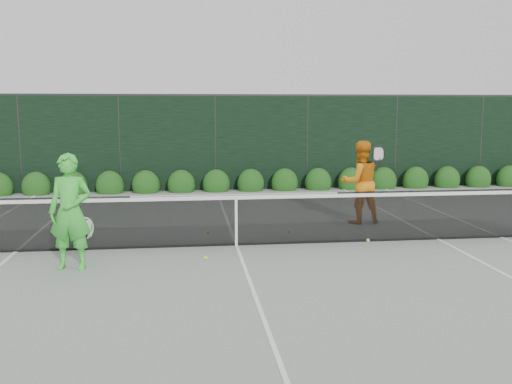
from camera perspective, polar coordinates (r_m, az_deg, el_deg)
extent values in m
plane|color=gray|center=(11.13, -1.98, -5.37)|extent=(80.00, 80.00, 0.00)
cube|color=black|center=(11.45, -23.45, -3.09)|extent=(4.40, 0.01, 1.02)
cube|color=black|center=(11.03, -2.00, -2.94)|extent=(4.00, 0.01, 0.96)
cube|color=black|center=(12.13, 18.20, -2.18)|extent=(4.40, 0.01, 1.02)
cube|color=white|center=(10.94, -2.01, -0.56)|extent=(12.80, 0.03, 0.07)
cube|color=black|center=(11.13, -1.98, -5.27)|extent=(12.80, 0.02, 0.04)
cube|color=white|center=(11.03, -2.00, -3.06)|extent=(0.05, 0.03, 0.91)
imported|color=green|center=(9.86, -18.08, -1.89)|extent=(0.76, 0.56, 1.93)
torus|color=beige|center=(9.98, -16.76, -3.49)|extent=(0.29, 0.14, 0.30)
cylinder|color=black|center=(10.03, -16.70, -4.83)|extent=(0.10, 0.03, 0.30)
imported|color=orange|center=(13.31, 10.37, 0.97)|extent=(0.99, 0.81, 1.90)
torus|color=black|center=(13.16, 12.17, 3.75)|extent=(0.30, 0.05, 0.30)
cylinder|color=black|center=(13.18, 12.14, 2.72)|extent=(0.10, 0.03, 0.30)
cube|color=white|center=(12.82, 23.31, -4.18)|extent=(0.06, 23.77, 0.01)
cube|color=white|center=(11.54, -22.90, -5.53)|extent=(0.06, 23.77, 0.01)
cube|color=white|center=(12.19, 17.73, -4.51)|extent=(0.06, 23.77, 0.01)
cube|color=white|center=(22.83, -4.63, 1.84)|extent=(11.03, 0.06, 0.01)
cube|color=white|center=(17.40, -3.85, -0.28)|extent=(8.23, 0.06, 0.01)
cube|color=white|center=(11.13, -1.98, -5.34)|extent=(0.06, 12.80, 0.01)
cube|color=black|center=(18.33, -4.10, 4.87)|extent=(32.00, 0.06, 3.00)
cube|color=#262826|center=(18.29, -4.15, 9.66)|extent=(32.00, 0.06, 0.06)
cylinder|color=#262826|center=(18.99, -22.55, 4.37)|extent=(0.08, 0.08, 3.00)
cylinder|color=#262826|center=(18.42, -13.49, 4.68)|extent=(0.08, 0.08, 3.00)
cylinder|color=#262826|center=(18.33, -4.10, 4.87)|extent=(0.08, 0.08, 3.00)
cylinder|color=#262826|center=(18.72, 5.15, 4.94)|extent=(0.08, 0.08, 3.00)
cylinder|color=#262826|center=(19.57, 13.80, 4.89)|extent=(0.08, 0.08, 3.00)
cylinder|color=#262826|center=(20.83, 21.56, 4.74)|extent=(0.08, 0.08, 3.00)
ellipsoid|color=#123C10|center=(18.64, -21.13, 0.47)|extent=(0.86, 0.65, 0.94)
ellipsoid|color=#123C10|center=(18.41, -17.80, 0.54)|extent=(0.86, 0.65, 0.94)
ellipsoid|color=#123C10|center=(18.23, -14.41, 0.61)|extent=(0.86, 0.65, 0.94)
ellipsoid|color=#123C10|center=(18.12, -10.96, 0.67)|extent=(0.86, 0.65, 0.94)
ellipsoid|color=#123C10|center=(18.08, -7.48, 0.74)|extent=(0.86, 0.65, 0.94)
ellipsoid|color=#123C10|center=(18.10, -3.99, 0.80)|extent=(0.86, 0.65, 0.94)
ellipsoid|color=#123C10|center=(18.19, -0.53, 0.86)|extent=(0.86, 0.65, 0.94)
ellipsoid|color=#123C10|center=(18.35, 2.88, 0.92)|extent=(0.86, 0.65, 0.94)
ellipsoid|color=#123C10|center=(18.57, 6.23, 0.97)|extent=(0.86, 0.65, 0.94)
ellipsoid|color=#123C10|center=(18.85, 9.48, 1.02)|extent=(0.86, 0.65, 0.94)
ellipsoid|color=#123C10|center=(19.19, 12.63, 1.06)|extent=(0.86, 0.65, 0.94)
ellipsoid|color=#123C10|center=(19.59, 15.67, 1.10)|extent=(0.86, 0.65, 0.94)
ellipsoid|color=#123C10|center=(20.04, 18.57, 1.13)|extent=(0.86, 0.65, 0.94)
ellipsoid|color=#123C10|center=(20.54, 21.34, 1.16)|extent=(0.86, 0.65, 0.94)
ellipsoid|color=#123C10|center=(21.08, 23.97, 1.18)|extent=(0.86, 0.65, 0.94)
sphere|color=#E5F035|center=(10.14, -5.06, -6.60)|extent=(0.07, 0.07, 0.07)
sphere|color=#E5F035|center=(12.21, 3.28, -3.96)|extent=(0.07, 0.07, 0.07)
sphere|color=#E5F035|center=(12.11, -4.85, -4.08)|extent=(0.07, 0.07, 0.07)
sphere|color=#E5F035|center=(11.62, 11.14, -4.76)|extent=(0.07, 0.07, 0.07)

